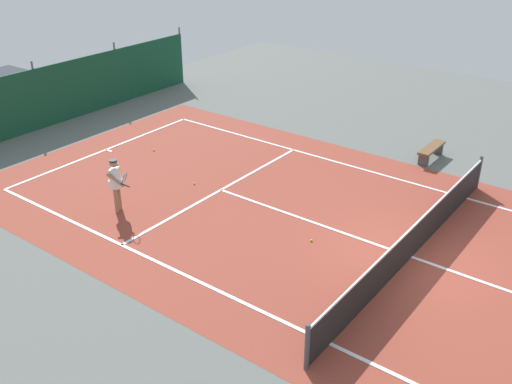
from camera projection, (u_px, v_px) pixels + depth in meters
ground_plane at (411, 257)px, 15.11m from camera, size 36.00×36.00×0.00m
court_surface at (411, 257)px, 15.10m from camera, size 11.02×26.60×0.01m
tennis_net at (413, 240)px, 14.88m from camera, size 10.12×0.10×1.10m
back_fence at (34, 110)px, 23.51m from camera, size 16.30×0.98×2.70m
tennis_player at (116, 182)px, 16.89m from camera, size 0.56×0.83×1.64m
tennis_ball_near_player at (194, 184)px, 18.90m from camera, size 0.07×0.07×0.07m
tennis_ball_midcourt at (311, 240)px, 15.77m from camera, size 0.07×0.07×0.07m
tennis_ball_by_sideline at (154, 150)px, 21.39m from camera, size 0.07×0.07×0.07m
parked_car at (10, 91)px, 25.14m from camera, size 2.14×4.27×1.68m
courtside_bench at (431, 150)px, 20.54m from camera, size 1.60×0.40×0.49m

